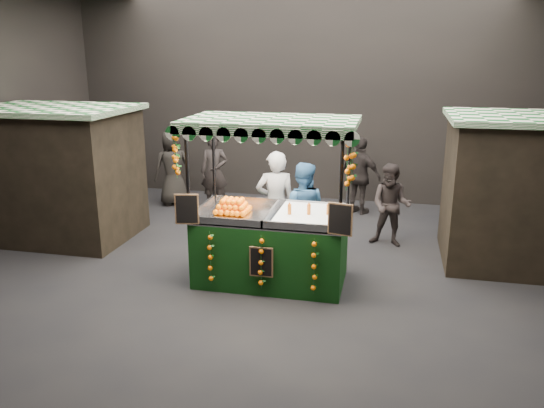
# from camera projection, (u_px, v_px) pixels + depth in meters

# --- Properties ---
(ground) EXTENTS (12.00, 12.00, 0.00)m
(ground) POSITION_uv_depth(u_px,v_px,m) (263.00, 273.00, 9.12)
(ground) COLOR black
(ground) RESTS_ON ground
(market_hall) EXTENTS (12.10, 10.10, 5.05)m
(market_hall) POSITION_uv_depth(u_px,v_px,m) (262.00, 68.00, 8.19)
(market_hall) COLOR black
(market_hall) RESTS_ON ground
(neighbour_stall_left) EXTENTS (3.00, 2.20, 2.60)m
(neighbour_stall_left) POSITION_uv_depth(u_px,v_px,m) (58.00, 173.00, 10.63)
(neighbour_stall_left) COLOR black
(neighbour_stall_left) RESTS_ON ground
(neighbour_stall_right) EXTENTS (3.00, 2.20, 2.60)m
(neighbour_stall_right) POSITION_uv_depth(u_px,v_px,m) (532.00, 191.00, 9.24)
(neighbour_stall_right) COLOR black
(neighbour_stall_right) RESTS_ON ground
(juice_stall) EXTENTS (2.73, 1.61, 2.65)m
(juice_stall) POSITION_uv_depth(u_px,v_px,m) (271.00, 234.00, 8.59)
(juice_stall) COLOR black
(juice_stall) RESTS_ON ground
(vendor_grey) EXTENTS (0.80, 0.63, 1.94)m
(vendor_grey) POSITION_uv_depth(u_px,v_px,m) (276.00, 204.00, 9.68)
(vendor_grey) COLOR gray
(vendor_grey) RESTS_ON ground
(vendor_blue) EXTENTS (0.87, 0.68, 1.77)m
(vendor_blue) POSITION_uv_depth(u_px,v_px,m) (302.00, 212.00, 9.53)
(vendor_blue) COLOR #295384
(vendor_blue) RESTS_ON ground
(shopper_0) EXTENTS (0.68, 0.48, 1.77)m
(shopper_0) POSITION_uv_depth(u_px,v_px,m) (214.00, 172.00, 12.66)
(shopper_0) COLOR #2D2725
(shopper_0) RESTS_ON ground
(shopper_1) EXTENTS (0.88, 0.74, 1.60)m
(shopper_1) POSITION_uv_depth(u_px,v_px,m) (391.00, 205.00, 10.23)
(shopper_1) COLOR #2A2322
(shopper_1) RESTS_ON ground
(shopper_2) EXTENTS (1.11, 0.86, 1.76)m
(shopper_2) POSITION_uv_depth(u_px,v_px,m) (360.00, 176.00, 12.24)
(shopper_2) COLOR black
(shopper_2) RESTS_ON ground
(shopper_3) EXTENTS (1.00, 1.14, 1.52)m
(shopper_3) POSITION_uv_depth(u_px,v_px,m) (463.00, 198.00, 10.89)
(shopper_3) COLOR #2C2524
(shopper_3) RESTS_ON ground
(shopper_4) EXTENTS (1.05, 1.00, 1.82)m
(shopper_4) POSITION_uv_depth(u_px,v_px,m) (173.00, 168.00, 12.99)
(shopper_4) COLOR black
(shopper_4) RESTS_ON ground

